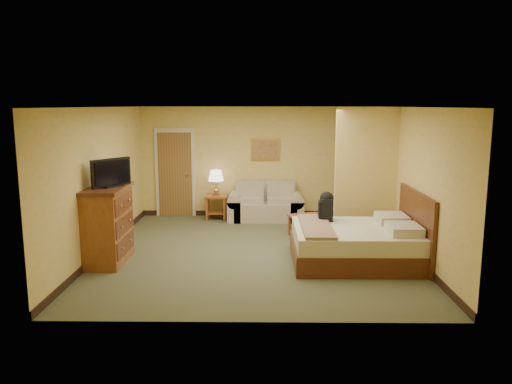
{
  "coord_description": "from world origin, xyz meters",
  "views": [
    {
      "loc": [
        0.12,
        -8.77,
        2.64
      ],
      "look_at": [
        0.0,
        0.6,
        1.0
      ],
      "focal_mm": 35.0,
      "sensor_mm": 36.0,
      "label": 1
    }
  ],
  "objects_px": {
    "loveseat": "(265,208)",
    "bed": "(362,243)",
    "dresser": "(108,224)",
    "coffee_table": "(308,222)"
  },
  "relations": [
    {
      "from": "loveseat",
      "to": "bed",
      "type": "xyz_separation_m",
      "value": [
        1.61,
        -3.15,
        0.04
      ]
    },
    {
      "from": "dresser",
      "to": "bed",
      "type": "distance_m",
      "value": 4.3
    },
    {
      "from": "coffee_table",
      "to": "dresser",
      "type": "bearing_deg",
      "value": -154.58
    },
    {
      "from": "coffee_table",
      "to": "dresser",
      "type": "relative_size",
      "value": 0.66
    },
    {
      "from": "loveseat",
      "to": "bed",
      "type": "relative_size",
      "value": 0.78
    },
    {
      "from": "bed",
      "to": "coffee_table",
      "type": "bearing_deg",
      "value": 115.26
    },
    {
      "from": "dresser",
      "to": "bed",
      "type": "bearing_deg",
      "value": 0.86
    },
    {
      "from": "dresser",
      "to": "loveseat",
      "type": "bearing_deg",
      "value": 50.22
    },
    {
      "from": "coffee_table",
      "to": "bed",
      "type": "bearing_deg",
      "value": -64.74
    },
    {
      "from": "loveseat",
      "to": "dresser",
      "type": "bearing_deg",
      "value": -129.78
    }
  ]
}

